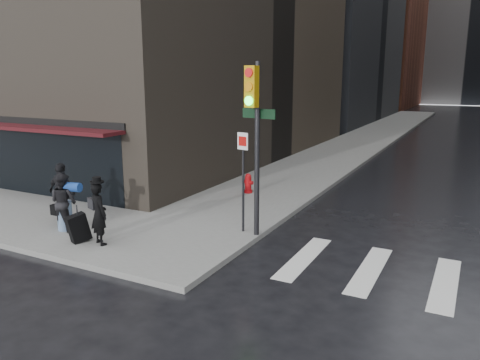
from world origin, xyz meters
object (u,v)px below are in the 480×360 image
at_px(man_overcoat, 95,216).
at_px(traffic_light, 254,126).
at_px(fire_hydrant, 248,184).
at_px(man_jeans, 64,202).
at_px(man_greycoat, 62,193).

xyz_separation_m(man_overcoat, traffic_light, (3.31, 2.42, 2.21)).
xyz_separation_m(man_overcoat, fire_hydrant, (1.09, 6.63, -0.42)).
xyz_separation_m(man_jeans, traffic_light, (4.88, 1.98, 2.15)).
bearing_deg(traffic_light, man_overcoat, -132.84).
xyz_separation_m(man_overcoat, man_jeans, (-1.57, 0.44, 0.06)).
distance_m(man_jeans, man_greycoat, 0.83).
height_order(man_overcoat, man_jeans, man_overcoat).
height_order(man_greycoat, fire_hydrant, man_greycoat).
bearing_deg(traffic_light, man_jeans, -146.96).
distance_m(man_greycoat, fire_hydrant, 6.56).
distance_m(man_overcoat, man_greycoat, 2.42).
bearing_deg(man_overcoat, fire_hydrant, -76.74).
distance_m(man_overcoat, fire_hydrant, 6.73).
relative_size(man_overcoat, man_greycoat, 1.02).
bearing_deg(man_greycoat, traffic_light, -163.03).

